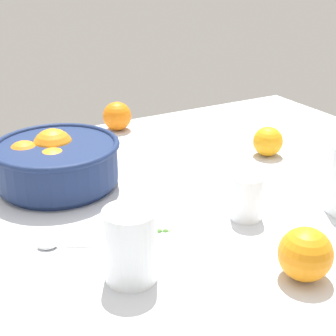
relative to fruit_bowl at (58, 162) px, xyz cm
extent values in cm
cube|color=silver|center=(13.42, -18.60, -6.80)|extent=(142.58, 101.29, 3.00)
cylinder|color=navy|center=(-0.11, -0.09, -4.70)|extent=(22.52, 22.52, 1.20)
cylinder|color=navy|center=(-0.11, -0.09, -0.26)|extent=(24.48, 24.48, 7.68)
torus|color=navy|center=(-0.11, -0.09, 3.58)|extent=(25.68, 25.68, 1.20)
sphere|color=orange|center=(5.82, 2.31, -0.33)|extent=(7.19, 7.19, 7.19)
sphere|color=orange|center=(3.19, 2.95, -0.03)|extent=(7.11, 7.11, 7.11)
sphere|color=orange|center=(0.15, 2.68, 1.74)|extent=(8.72, 8.72, 8.72)
sphere|color=orange|center=(-5.83, 2.79, 0.81)|extent=(7.48, 7.48, 7.48)
sphere|color=orange|center=(-2.28, -1.75, -0.28)|extent=(6.68, 6.68, 6.68)
sphere|color=orange|center=(-1.62, -2.74, 0.18)|extent=(7.83, 7.83, 7.83)
sphere|color=orange|center=(3.08, -6.83, -0.35)|extent=(7.15, 7.15, 7.15)
cylinder|color=white|center=(25.44, -29.68, -1.17)|extent=(5.87, 5.87, 8.28)
cylinder|color=yellow|center=(25.44, -29.68, -3.23)|extent=(5.17, 5.17, 4.14)
cylinder|color=white|center=(-0.58, -36.12, 0.34)|extent=(7.94, 7.94, 11.29)
cylinder|color=#F4993F|center=(-0.58, -36.12, -1.18)|extent=(6.98, 6.98, 8.25)
sphere|color=orange|center=(21.86, -48.52, -1.23)|extent=(8.14, 8.14, 8.14)
sphere|color=orange|center=(24.53, 25.89, -1.48)|extent=(7.65, 7.65, 7.65)
sphere|color=orange|center=(48.13, -7.96, -1.80)|extent=(7.00, 7.00, 7.00)
ellipsoid|color=silver|center=(-9.30, -22.11, -4.80)|extent=(3.86, 3.42, 1.00)
cylinder|color=silver|center=(-2.88, -25.27, -4.95)|extent=(10.26, 5.52, 0.70)
cylinder|color=#538136|center=(54.62, 3.46, -5.15)|extent=(5.63, 6.38, 0.30)
sphere|color=#538136|center=(56.42, 5.52, -5.00)|extent=(0.80, 0.80, 0.80)
sphere|color=#538136|center=(55.52, 4.49, -5.00)|extent=(0.70, 0.70, 0.70)
sphere|color=#538136|center=(54.62, 3.46, -5.00)|extent=(0.80, 0.80, 0.80)
sphere|color=#538136|center=(53.72, 2.43, -5.00)|extent=(0.61, 0.61, 0.61)
sphere|color=#538136|center=(52.82, 1.40, -5.00)|extent=(0.95, 0.95, 0.95)
cylinder|color=#518B39|center=(8.80, -26.24, -5.15)|extent=(5.01, 2.48, 0.30)
sphere|color=#518B39|center=(10.27, -26.91, -5.00)|extent=(0.97, 0.97, 0.97)
sphere|color=#518B39|center=(9.29, -26.46, -5.00)|extent=(0.98, 0.98, 0.98)
sphere|color=#518B39|center=(8.31, -26.02, -5.00)|extent=(0.89, 0.89, 0.89)
sphere|color=#518B39|center=(7.33, -25.58, -5.00)|extent=(0.80, 0.80, 0.80)
camera|label=1|loc=(-26.22, -93.55, 40.18)|focal=54.04mm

